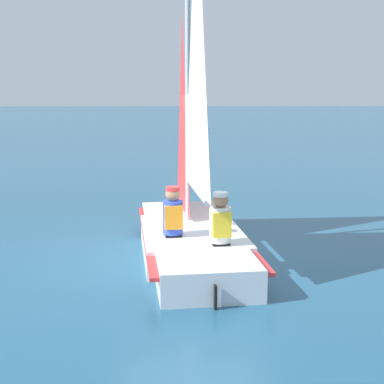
% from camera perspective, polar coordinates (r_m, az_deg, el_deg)
% --- Properties ---
extents(ground_plane, '(260.00, 260.00, 0.00)m').
position_cam_1_polar(ground_plane, '(8.48, -0.00, -6.82)').
color(ground_plane, '#235675').
extents(sailboat_main, '(4.33, 1.87, 5.50)m').
position_cam_1_polar(sailboat_main, '(8.28, 0.01, -1.84)').
color(sailboat_main, silver).
rests_on(sailboat_main, ground_plane).
extents(sailor_helm, '(0.36, 0.32, 1.16)m').
position_cam_1_polar(sailor_helm, '(7.98, -2.05, -3.22)').
color(sailor_helm, black).
rests_on(sailor_helm, ground_plane).
extents(sailor_crew, '(0.36, 0.32, 1.16)m').
position_cam_1_polar(sailor_crew, '(7.54, 3.04, -4.02)').
color(sailor_crew, black).
rests_on(sailor_crew, ground_plane).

